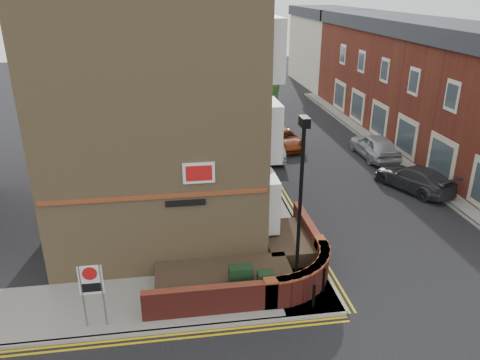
% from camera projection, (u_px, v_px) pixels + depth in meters
% --- Properties ---
extents(ground, '(120.00, 120.00, 0.00)m').
position_uv_depth(ground, '(256.00, 323.00, 14.99)').
color(ground, black).
rests_on(ground, ground).
extents(pavement_corner, '(13.00, 3.00, 0.12)m').
position_uv_depth(pavement_corner, '(147.00, 303.00, 15.86)').
color(pavement_corner, gray).
rests_on(pavement_corner, ground).
extents(pavement_main, '(2.00, 32.00, 0.12)m').
position_uv_depth(pavement_main, '(242.00, 154.00, 29.86)').
color(pavement_main, gray).
rests_on(pavement_main, ground).
extents(pavement_far, '(4.00, 40.00, 0.12)m').
position_uv_depth(pavement_far, '(427.00, 162.00, 28.63)').
color(pavement_far, gray).
rests_on(pavement_far, ground).
extents(kerb_side, '(13.00, 0.15, 0.12)m').
position_uv_depth(kerb_side, '(145.00, 333.00, 14.49)').
color(kerb_side, gray).
rests_on(kerb_side, ground).
extents(kerb_main_near, '(0.15, 32.00, 0.12)m').
position_uv_depth(kerb_main_near, '(257.00, 154.00, 30.00)').
color(kerb_main_near, gray).
rests_on(kerb_main_near, ground).
extents(kerb_main_far, '(0.15, 40.00, 0.12)m').
position_uv_depth(kerb_main_far, '(396.00, 163.00, 28.35)').
color(kerb_main_far, gray).
rests_on(kerb_main_far, ground).
extents(yellow_lines_side, '(13.00, 0.28, 0.01)m').
position_uv_depth(yellow_lines_side, '(145.00, 340.00, 14.28)').
color(yellow_lines_side, gold).
rests_on(yellow_lines_side, ground).
extents(yellow_lines_main, '(0.28, 32.00, 0.01)m').
position_uv_depth(yellow_lines_main, '(261.00, 154.00, 30.05)').
color(yellow_lines_main, gold).
rests_on(yellow_lines_main, ground).
extents(corner_building, '(8.95, 10.40, 13.60)m').
position_uv_depth(corner_building, '(157.00, 84.00, 19.52)').
color(corner_building, '#967A50').
rests_on(corner_building, ground).
extents(garden_wall, '(6.80, 6.00, 1.20)m').
position_uv_depth(garden_wall, '(244.00, 279.00, 17.28)').
color(garden_wall, maroon).
rests_on(garden_wall, ground).
extents(lamppost, '(0.25, 0.50, 6.30)m').
position_uv_depth(lamppost, '(300.00, 210.00, 15.03)').
color(lamppost, black).
rests_on(lamppost, pavement_corner).
extents(utility_cabinet_large, '(0.80, 0.45, 1.20)m').
position_uv_depth(utility_cabinet_large, '(241.00, 282.00, 15.86)').
color(utility_cabinet_large, black).
rests_on(utility_cabinet_large, pavement_corner).
extents(utility_cabinet_small, '(0.55, 0.40, 1.10)m').
position_uv_depth(utility_cabinet_small, '(266.00, 286.00, 15.72)').
color(utility_cabinet_small, black).
rests_on(utility_cabinet_small, pavement_corner).
extents(bollard_near, '(0.11, 0.11, 0.90)m').
position_uv_depth(bollard_near, '(314.00, 295.00, 15.42)').
color(bollard_near, black).
rests_on(bollard_near, pavement_corner).
extents(bollard_far, '(0.11, 0.11, 0.90)m').
position_uv_depth(bollard_far, '(324.00, 280.00, 16.23)').
color(bollard_far, black).
rests_on(bollard_far, pavement_corner).
extents(zone_sign, '(0.72, 0.07, 2.20)m').
position_uv_depth(zone_sign, '(91.00, 285.00, 14.13)').
color(zone_sign, slate).
rests_on(zone_sign, pavement_corner).
extents(far_terrace, '(5.40, 30.40, 8.00)m').
position_uv_depth(far_terrace, '(426.00, 83.00, 30.96)').
color(far_terrace, maroon).
rests_on(far_terrace, ground).
extents(far_terrace_cream, '(5.40, 12.40, 8.00)m').
position_uv_depth(far_terrace_cream, '(326.00, 46.00, 50.13)').
color(far_terrace_cream, beige).
rests_on(far_terrace_cream, ground).
extents(tree_near, '(3.64, 3.65, 6.70)m').
position_uv_depth(tree_near, '(247.00, 88.00, 26.29)').
color(tree_near, '#382B1E').
rests_on(tree_near, pavement_main).
extents(tree_mid, '(4.03, 4.03, 7.42)m').
position_uv_depth(tree_mid, '(229.00, 59.00, 33.41)').
color(tree_mid, '#382B1E').
rests_on(tree_mid, pavement_main).
extents(tree_far, '(3.81, 3.81, 7.00)m').
position_uv_depth(tree_far, '(218.00, 49.00, 40.82)').
color(tree_far, '#382B1E').
rests_on(tree_far, pavement_main).
extents(traffic_light_assembly, '(0.20, 0.16, 4.20)m').
position_uv_depth(traffic_light_assembly, '(230.00, 85.00, 37.09)').
color(traffic_light_assembly, black).
rests_on(traffic_light_assembly, pavement_main).
extents(silver_car_near, '(1.99, 4.72, 1.52)m').
position_uv_depth(silver_car_near, '(269.00, 145.00, 29.45)').
color(silver_car_near, '#A2A6A9').
rests_on(silver_car_near, ground).
extents(red_car_main, '(2.33, 4.42, 1.18)m').
position_uv_depth(red_car_main, '(283.00, 139.00, 31.21)').
color(red_car_main, maroon).
rests_on(red_car_main, ground).
extents(grey_car_far, '(3.46, 4.86, 1.31)m').
position_uv_depth(grey_car_far, '(414.00, 178.00, 24.63)').
color(grey_car_far, '#333438').
rests_on(grey_car_far, ground).
extents(silver_car_far, '(1.90, 4.51, 1.52)m').
position_uv_depth(silver_car_far, '(375.00, 146.00, 29.23)').
color(silver_car_far, '#B0B2B8').
rests_on(silver_car_far, ground).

